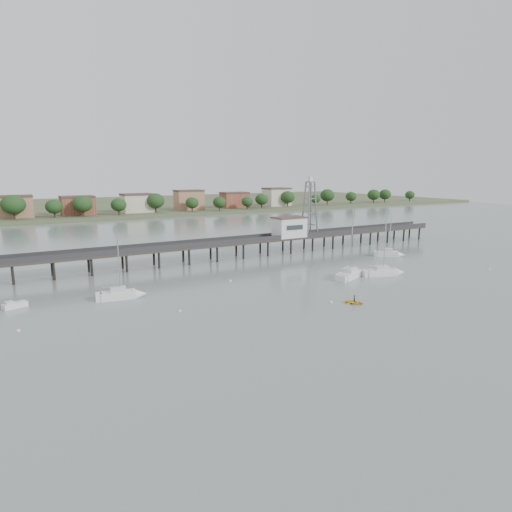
{
  "coord_description": "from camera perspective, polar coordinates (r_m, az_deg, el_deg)",
  "views": [
    {
      "loc": [
        -37.58,
        -31.32,
        20.53
      ],
      "look_at": [
        4.66,
        42.0,
        4.0
      ],
      "focal_mm": 30.0,
      "sensor_mm": 36.0,
      "label": 1
    }
  ],
  "objects": [
    {
      "name": "sailboat_c",
      "position": [
        88.12,
        12.76,
        -2.27
      ],
      "size": [
        9.21,
        5.86,
        14.64
      ],
      "rotation": [
        0.0,
        0.0,
        0.4
      ],
      "color": "white",
      "rests_on": "ground"
    },
    {
      "name": "sailboat_e",
      "position": [
        111.72,
        17.61,
        0.28
      ],
      "size": [
        6.45,
        5.9,
        11.35
      ],
      "rotation": [
        0.0,
        0.0,
        -0.71
      ],
      "color": "white",
      "rests_on": "ground"
    },
    {
      "name": "pier",
      "position": [
        100.16,
        -7.47,
        1.34
      ],
      "size": [
        150.0,
        5.0,
        5.5
      ],
      "color": "#2D2823",
      "rests_on": "ground"
    },
    {
      "name": "ground_plane",
      "position": [
        53.05,
        19.07,
        -12.35
      ],
      "size": [
        500.0,
        500.0,
        0.0
      ],
      "primitive_type": "plane",
      "color": "slate",
      "rests_on": "ground"
    },
    {
      "name": "sailboat_d",
      "position": [
        90.96,
        17.11,
        -2.08
      ],
      "size": [
        8.69,
        5.0,
        13.78
      ],
      "rotation": [
        0.0,
        0.0,
        -0.33
      ],
      "color": "white",
      "rests_on": "ground"
    },
    {
      "name": "pier_building",
      "position": [
        111.57,
        4.45,
        3.88
      ],
      "size": [
        8.4,
        5.4,
        5.3
      ],
      "color": "silver",
      "rests_on": "ground"
    },
    {
      "name": "dinghy_occupant",
      "position": [
        70.35,
        12.93,
        -6.2
      ],
      "size": [
        0.79,
        1.23,
        0.28
      ],
      "primitive_type": "imported",
      "rotation": [
        0.0,
        0.0,
        3.49
      ],
      "color": "black",
      "rests_on": "ground"
    },
    {
      "name": "white_tender",
      "position": [
        76.15,
        -29.54,
        -5.75
      ],
      "size": [
        3.66,
        2.49,
        1.32
      ],
      "rotation": [
        0.0,
        0.0,
        0.35
      ],
      "color": "white",
      "rests_on": "ground"
    },
    {
      "name": "sailboat_b",
      "position": [
        74.48,
        -17.04,
        -4.93
      ],
      "size": [
        7.6,
        3.17,
        12.26
      ],
      "rotation": [
        0.0,
        0.0,
        -0.14
      ],
      "color": "white",
      "rests_on": "ground"
    },
    {
      "name": "yellow_dinghy",
      "position": [
        70.35,
        12.93,
        -6.2
      ],
      "size": [
        2.03,
        1.71,
        2.91
      ],
      "primitive_type": "imported",
      "rotation": [
        0.0,
        0.0,
        0.63
      ],
      "color": "yellow",
      "rests_on": "ground"
    },
    {
      "name": "lattice_tower",
      "position": [
        114.89,
        7.18,
        6.26
      ],
      "size": [
        3.2,
        3.2,
        15.5
      ],
      "color": "slate",
      "rests_on": "ground"
    },
    {
      "name": "mooring_buoys",
      "position": [
        72.99,
        2.29,
        -5.23
      ],
      "size": [
        89.31,
        21.08,
        0.39
      ],
      "color": "beige",
      "rests_on": "ground"
    },
    {
      "name": "far_shore",
      "position": [
        274.24,
        -22.05,
        6.16
      ],
      "size": [
        500.0,
        170.0,
        10.4
      ],
      "color": "#475133",
      "rests_on": "ground"
    }
  ]
}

